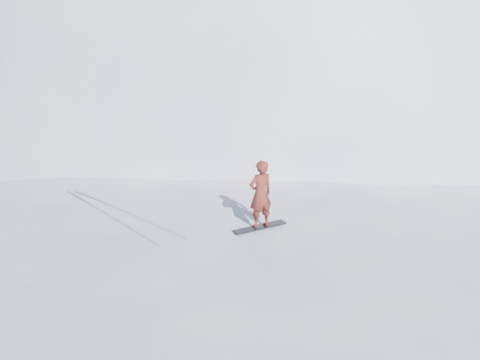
# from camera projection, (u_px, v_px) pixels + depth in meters

# --- Properties ---
(ground) EXTENTS (400.00, 400.00, 0.00)m
(ground) POSITION_uv_depth(u_px,v_px,m) (252.00, 330.00, 11.25)
(ground) COLOR white
(ground) RESTS_ON ground
(near_ridge) EXTENTS (36.00, 28.00, 4.80)m
(near_ridge) POSITION_uv_depth(u_px,v_px,m) (225.00, 272.00, 14.17)
(near_ridge) COLOR white
(near_ridge) RESTS_ON ground
(summit_peak) EXTENTS (60.00, 56.00, 56.00)m
(summit_peak) POSITION_uv_depth(u_px,v_px,m) (283.00, 121.00, 43.56)
(summit_peak) COLOR white
(summit_peak) RESTS_ON ground
(peak_shoulder) EXTENTS (28.00, 24.00, 18.00)m
(peak_shoulder) POSITION_uv_depth(u_px,v_px,m) (210.00, 146.00, 32.47)
(peak_shoulder) COLOR white
(peak_shoulder) RESTS_ON ground
(wind_bumps) EXTENTS (16.00, 14.40, 1.00)m
(wind_bumps) POSITION_uv_depth(u_px,v_px,m) (196.00, 299.00, 12.65)
(wind_bumps) COLOR white
(wind_bumps) RESTS_ON ground
(snowboard) EXTENTS (1.60, 0.41, 0.03)m
(snowboard) POSITION_uv_depth(u_px,v_px,m) (260.00, 227.00, 11.70)
(snowboard) COLOR black
(snowboard) RESTS_ON near_ridge
(snowboarder) EXTENTS (0.71, 0.49, 1.87)m
(snowboarder) POSITION_uv_depth(u_px,v_px,m) (261.00, 194.00, 11.42)
(snowboarder) COLOR maroon
(snowboarder) RESTS_ON snowboard
(board_tracks) EXTENTS (1.75, 5.94, 0.04)m
(board_tracks) POSITION_uv_depth(u_px,v_px,m) (115.00, 211.00, 12.82)
(board_tracks) COLOR silver
(board_tracks) RESTS_ON ground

